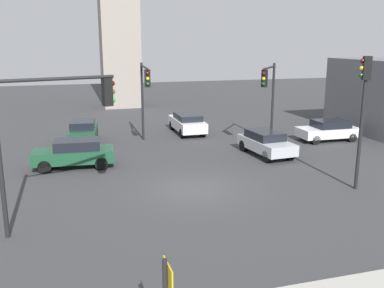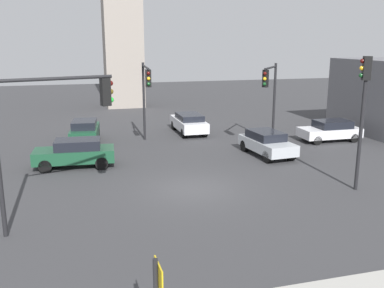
{
  "view_description": "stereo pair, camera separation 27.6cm",
  "coord_description": "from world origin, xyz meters",
  "views": [
    {
      "loc": [
        -5.2,
        -17.45,
        6.47
      ],
      "look_at": [
        0.65,
        2.7,
        1.42
      ],
      "focal_mm": 39.92,
      "sensor_mm": 36.0,
      "label": 1
    },
    {
      "loc": [
        -4.94,
        -17.52,
        6.47
      ],
      "look_at": [
        0.65,
        2.7,
        1.42
      ],
      "focal_mm": 39.92,
      "sensor_mm": 36.0,
      "label": 2
    }
  ],
  "objects": [
    {
      "name": "traffic_light_3",
      "position": [
        -5.72,
        -2.38,
        3.95
      ],
      "size": [
        4.02,
        1.29,
        5.49
      ],
      "rotation": [
        0.0,
        0.0,
        0.27
      ],
      "color": "black",
      "rests_on": "ground_plane"
    },
    {
      "name": "car_5",
      "position": [
        2.9,
        11.69,
        0.77
      ],
      "size": [
        1.77,
        4.42,
        1.44
      ],
      "rotation": [
        0.0,
        0.0,
        1.57
      ],
      "color": "silver",
      "rests_on": "ground_plane"
    },
    {
      "name": "traffic_light_2",
      "position": [
        6.96,
        -1.98,
        4.05
      ],
      "size": [
        0.49,
        0.42,
        5.88
      ],
      "rotation": [
        0.0,
        0.0,
        2.76
      ],
      "color": "black",
      "rests_on": "ground_plane"
    },
    {
      "name": "car_4",
      "position": [
        5.64,
        4.49,
        0.76
      ],
      "size": [
        2.1,
        4.11,
        1.43
      ],
      "rotation": [
        0.0,
        0.0,
        -1.48
      ],
      "color": "#ADB2B7",
      "rests_on": "ground_plane"
    },
    {
      "name": "car_2",
      "position": [
        -4.43,
        10.66,
        0.79
      ],
      "size": [
        2.11,
        4.09,
        1.51
      ],
      "rotation": [
        0.0,
        0.0,
        1.46
      ],
      "color": "#19472D",
      "rests_on": "ground_plane"
    },
    {
      "name": "ground_plane",
      "position": [
        0.0,
        0.0,
        0.0
      ],
      "size": [
        102.81,
        102.81,
        0.0
      ],
      "primitive_type": "plane",
      "color": "#38383A"
    },
    {
      "name": "car_0",
      "position": [
        -5.09,
        5.0,
        0.79
      ],
      "size": [
        4.24,
        2.0,
        1.49
      ],
      "rotation": [
        0.0,
        0.0,
        3.07
      ],
      "color": "#19472D",
      "rests_on": "ground_plane"
    },
    {
      "name": "car_1",
      "position": [
        11.33,
        6.79,
        0.72
      ],
      "size": [
        4.0,
        1.85,
        1.38
      ],
      "rotation": [
        0.0,
        0.0,
        3.13
      ],
      "color": "silver",
      "rests_on": "ground_plane"
    },
    {
      "name": "traffic_light_1",
      "position": [
        -0.66,
        8.66,
        3.74
      ],
      "size": [
        0.54,
        4.03,
        5.14
      ],
      "rotation": [
        0.0,
        0.0,
        -1.65
      ],
      "color": "black",
      "rests_on": "ground_plane"
    },
    {
      "name": "traffic_light_0",
      "position": [
        6.62,
        6.36,
        3.68
      ],
      "size": [
        2.05,
        2.6,
        5.14
      ],
      "rotation": [
        0.0,
        0.0,
        -2.23
      ],
      "color": "black",
      "rests_on": "ground_plane"
    }
  ]
}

